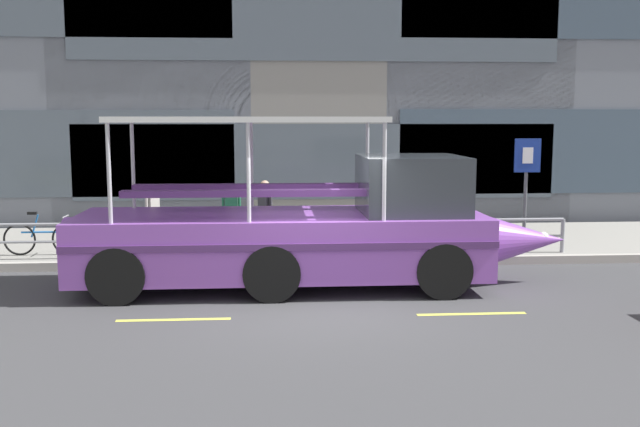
{
  "coord_description": "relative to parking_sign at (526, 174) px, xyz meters",
  "views": [
    {
      "loc": [
        -0.88,
        -12.03,
        3.16
      ],
      "look_at": [
        0.13,
        2.01,
        1.3
      ],
      "focal_mm": 40.47,
      "sensor_mm": 36.0,
      "label": 1
    }
  ],
  "objects": [
    {
      "name": "ground_plane",
      "position": [
        -4.96,
        -3.9,
        -1.9
      ],
      "size": [
        120.0,
        120.0,
        0.0
      ],
      "primitive_type": "plane",
      "color": "#3D3D3F"
    },
    {
      "name": "sidewalk",
      "position": [
        -4.96,
        1.7,
        -1.81
      ],
      "size": [
        32.0,
        4.8,
        0.18
      ],
      "primitive_type": "cube",
      "color": "gray",
      "rests_on": "ground_plane"
    },
    {
      "name": "curb_edge",
      "position": [
        -4.96,
        -0.79,
        -1.81
      ],
      "size": [
        32.0,
        0.18,
        0.18
      ],
      "primitive_type": "cube",
      "color": "#B2ADA3",
      "rests_on": "ground_plane"
    },
    {
      "name": "lane_centreline",
      "position": [
        -4.96,
        -4.72,
        -1.9
      ],
      "size": [
        25.8,
        0.12,
        0.01
      ],
      "color": "#DBD64C",
      "rests_on": "ground_plane"
    },
    {
      "name": "curb_guardrail",
      "position": [
        -5.57,
        -0.45,
        -1.18
      ],
      "size": [
        12.66,
        0.09,
        0.78
      ],
      "color": "gray",
      "rests_on": "sidewalk"
    },
    {
      "name": "parking_sign",
      "position": [
        0.0,
        0.0,
        0.0
      ],
      "size": [
        0.6,
        0.12,
        2.53
      ],
      "color": "#4C4F54",
      "rests_on": "sidewalk"
    },
    {
      "name": "leaned_bicycle",
      "position": [
        -10.77,
        0.03,
        -1.34
      ],
      "size": [
        1.74,
        0.46,
        0.96
      ],
      "color": "black",
      "rests_on": "sidewalk"
    },
    {
      "name": "duck_tour_boat",
      "position": [
        -5.07,
        -2.57,
        -0.84
      ],
      "size": [
        9.43,
        2.54,
        3.19
      ],
      "color": "purple",
      "rests_on": "ground_plane"
    },
    {
      "name": "pedestrian_near_bow",
      "position": [
        -1.63,
        0.18,
        -0.74
      ],
      "size": [
        0.46,
        0.24,
        1.63
      ],
      "color": "#47423D",
      "rests_on": "sidewalk"
    },
    {
      "name": "pedestrian_mid_left",
      "position": [
        -5.93,
        0.25,
        -0.76
      ],
      "size": [
        0.33,
        0.36,
        1.6
      ],
      "color": "#47423D",
      "rests_on": "sidewalk"
    },
    {
      "name": "pedestrian_mid_right",
      "position": [
        -6.69,
        0.38,
        -0.81
      ],
      "size": [
        0.43,
        0.21,
        1.5
      ],
      "color": "black",
      "rests_on": "sidewalk"
    },
    {
      "name": "pedestrian_near_stern",
      "position": [
        -8.42,
        0.18,
        -0.79
      ],
      "size": [
        0.3,
        0.38,
        1.54
      ],
      "color": "#1E2338",
      "rests_on": "sidewalk"
    }
  ]
}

